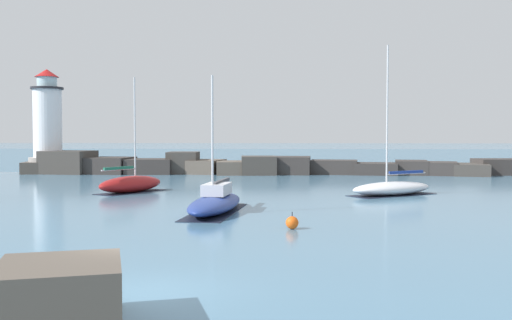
% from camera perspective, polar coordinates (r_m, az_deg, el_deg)
% --- Properties ---
extents(ground_plane, '(600.00, 600.00, 0.00)m').
position_cam_1_polar(ground_plane, '(16.21, -11.12, -12.91)').
color(ground_plane, teal).
extents(open_sea_beyond, '(400.00, 116.00, 0.01)m').
position_cam_1_polar(open_sea_beyond, '(123.35, 1.65, 0.48)').
color(open_sea_beyond, teal).
rests_on(open_sea_beyond, ground).
extents(breakwater_jetty, '(56.14, 7.22, 2.55)m').
position_cam_1_polar(breakwater_jetty, '(63.49, -0.36, -0.59)').
color(breakwater_jetty, '#4C443D').
rests_on(breakwater_jetty, ground).
extents(lighthouse, '(4.25, 4.25, 11.82)m').
position_cam_1_polar(lighthouse, '(69.28, -20.12, 2.93)').
color(lighthouse, gray).
rests_on(lighthouse, ground).
extents(foreground_rocks, '(6.85, 4.60, 1.44)m').
position_cam_1_polar(foreground_rocks, '(14.43, -22.03, -12.47)').
color(foreground_rocks, '#423D38').
rests_on(foreground_rocks, ground).
extents(sailboat_moored_0, '(7.14, 5.88, 10.68)m').
position_cam_1_polar(sailboat_moored_0, '(42.17, 13.44, -2.72)').
color(sailboat_moored_0, white).
rests_on(sailboat_moored_0, ground).
extents(sailboat_moored_1, '(3.07, 8.42, 7.56)m').
position_cam_1_polar(sailboat_moored_1, '(31.99, -4.09, -4.22)').
color(sailboat_moored_1, navy).
rests_on(sailboat_moored_1, ground).
extents(sailboat_moored_2, '(4.80, 6.17, 8.67)m').
position_cam_1_polar(sailboat_moored_2, '(43.99, -12.41, -2.34)').
color(sailboat_moored_2, maroon).
rests_on(sailboat_moored_2, ground).
extents(mooring_buoy_orange_near, '(0.59, 0.59, 0.79)m').
position_cam_1_polar(mooring_buoy_orange_near, '(26.28, 3.63, -6.27)').
color(mooring_buoy_orange_near, '#EA5914').
rests_on(mooring_buoy_orange_near, ground).
extents(mooring_buoy_far_side, '(0.73, 0.73, 0.93)m').
position_cam_1_polar(mooring_buoy_far_side, '(49.34, -12.50, -2.15)').
color(mooring_buoy_far_side, red).
rests_on(mooring_buoy_far_side, ground).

